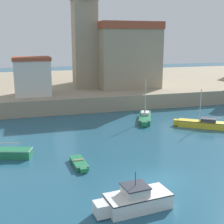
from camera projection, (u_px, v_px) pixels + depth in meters
name	position (u px, v px, depth m)	size (l,w,h in m)	color
ground_plane	(160.00, 180.00, 23.69)	(200.00, 200.00, 0.00)	#235670
quay_seawall	(71.00, 86.00, 63.15)	(120.00, 40.00, 2.25)	gray
dinghy_green_0	(79.00, 163.00, 26.31)	(1.17, 3.25, 0.52)	#237A4C
sailboat_yellow_2	(202.00, 124.00, 37.48)	(5.82, 4.55, 4.66)	yellow
motorboat_white_3	(135.00, 200.00, 19.59)	(5.11, 2.30, 2.50)	white
sailboat_green_5	(145.00, 117.00, 40.63)	(3.50, 5.92, 5.49)	#237A4C
church	(116.00, 52.00, 56.02)	(14.57, 15.36, 16.31)	gray
harbor_shed_near_wharf	(32.00, 76.00, 45.92)	(5.42, 4.79, 5.61)	silver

